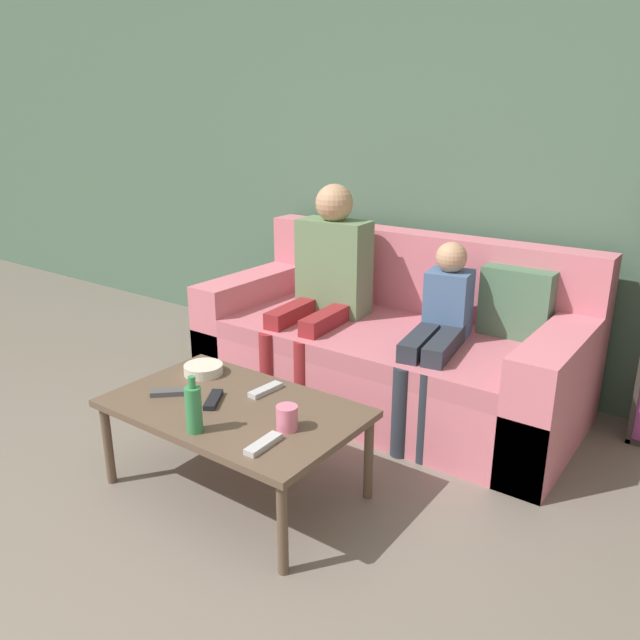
{
  "coord_description": "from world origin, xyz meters",
  "views": [
    {
      "loc": [
        1.54,
        -0.64,
        1.57
      ],
      "look_at": [
        -0.09,
        1.61,
        0.63
      ],
      "focal_mm": 35.0,
      "sensor_mm": 36.0,
      "label": 1
    }
  ],
  "objects": [
    {
      "name": "bottle",
      "position": [
        -0.09,
        0.8,
        0.5
      ],
      "size": [
        0.06,
        0.06,
        0.23
      ],
      "color": "#33844C",
      "rests_on": "coffee_table"
    },
    {
      "name": "wall_back",
      "position": [
        0.0,
        2.79,
        1.3
      ],
      "size": [
        12.0,
        0.06,
        2.6
      ],
      "color": "#4C6B56",
      "rests_on": "ground_plane"
    },
    {
      "name": "tv_remote_2",
      "position": [
        -0.22,
        1.02,
        0.42
      ],
      "size": [
        0.13,
        0.17,
        0.02
      ],
      "rotation": [
        0.0,
        0.0,
        0.55
      ],
      "color": "black",
      "rests_on": "coffee_table"
    },
    {
      "name": "tv_remote_0",
      "position": [
        -0.42,
        0.96,
        0.42
      ],
      "size": [
        0.16,
        0.15,
        0.02
      ],
      "rotation": [
        0.0,
        0.0,
        -0.81
      ],
      "color": "#47474C",
      "rests_on": "coffee_table"
    },
    {
      "name": "tv_remote_1",
      "position": [
        -0.1,
        1.22,
        0.42
      ],
      "size": [
        0.06,
        0.17,
        0.02
      ],
      "rotation": [
        0.0,
        0.0,
        -0.08
      ],
      "color": "#B7B7BC",
      "rests_on": "coffee_table"
    },
    {
      "name": "cup_near",
      "position": [
        0.18,
        1.02,
        0.45
      ],
      "size": [
        0.08,
        0.08,
        0.1
      ],
      "color": "pink",
      "rests_on": "coffee_table"
    },
    {
      "name": "person_adult",
      "position": [
        -0.42,
        2.13,
        0.69
      ],
      "size": [
        0.42,
        0.67,
        1.19
      ],
      "rotation": [
        0.0,
        0.0,
        0.07
      ],
      "color": "maroon",
      "rests_on": "ground_plane"
    },
    {
      "name": "couch",
      "position": [
        -0.05,
        2.22,
        0.3
      ],
      "size": [
        2.08,
        0.96,
        0.91
      ],
      "color": "#D1707F",
      "rests_on": "ground_plane"
    },
    {
      "name": "coffee_table",
      "position": [
        -0.13,
        1.05,
        0.37
      ],
      "size": [
        1.06,
        0.65,
        0.41
      ],
      "color": "brown",
      "rests_on": "ground_plane"
    },
    {
      "name": "person_child",
      "position": [
        0.31,
        2.06,
        0.54
      ],
      "size": [
        0.32,
        0.68,
        0.95
      ],
      "rotation": [
        0.0,
        0.0,
        0.16
      ],
      "color": "#282D38",
      "rests_on": "ground_plane"
    },
    {
      "name": "tv_remote_3",
      "position": [
        0.19,
        0.87,
        0.42
      ],
      "size": [
        0.05,
        0.17,
        0.02
      ],
      "rotation": [
        0.0,
        0.0,
        0.04
      ],
      "color": "#B7B7BC",
      "rests_on": "coffee_table"
    },
    {
      "name": "snack_bowl",
      "position": [
        -0.47,
        1.21,
        0.43
      ],
      "size": [
        0.18,
        0.18,
        0.05
      ],
      "color": "beige",
      "rests_on": "coffee_table"
    }
  ]
}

